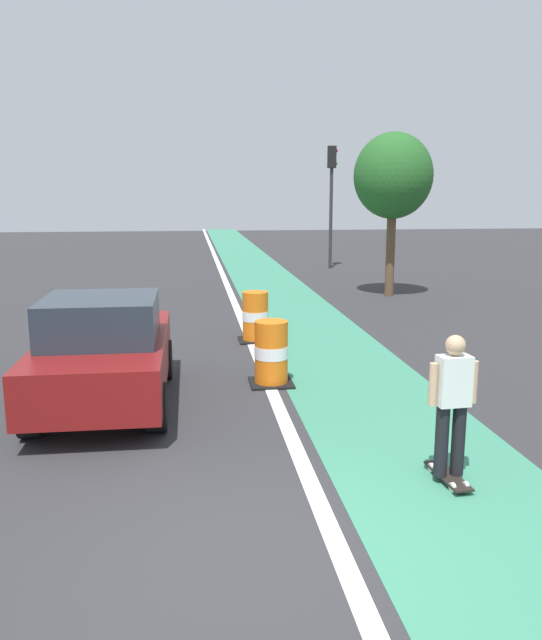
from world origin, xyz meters
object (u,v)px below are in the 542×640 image
at_px(traffic_barrel_mid, 255,317).
at_px(traffic_light_corner, 332,185).
at_px(skateboarder_on_lane, 452,404).
at_px(parked_sedan_nearest, 104,352).
at_px(street_tree_sidewalk, 393,177).
at_px(traffic_barrel_front, 271,354).

height_order(traffic_barrel_mid, traffic_light_corner, traffic_light_corner).
distance_m(skateboarder_on_lane, parked_sedan_nearest, 5.23).
bearing_deg(traffic_barrel_mid, traffic_light_corner, 70.86).
bearing_deg(street_tree_sidewalk, skateboarder_on_lane, -104.73).
relative_size(traffic_barrel_front, traffic_barrel_mid, 1.00).
height_order(skateboarder_on_lane, traffic_barrel_front, skateboarder_on_lane).
xyz_separation_m(parked_sedan_nearest, traffic_barrel_front, (2.64, 0.75, -0.30)).
height_order(traffic_barrel_front, traffic_barrel_mid, same).
bearing_deg(street_tree_sidewalk, parked_sedan_nearest, -127.88).
bearing_deg(traffic_light_corner, parked_sedan_nearest, -112.97).
bearing_deg(traffic_barrel_mid, street_tree_sidewalk, 49.76).
height_order(traffic_light_corner, street_tree_sidewalk, traffic_light_corner).
distance_m(skateboarder_on_lane, traffic_light_corner, 20.84).
distance_m(traffic_barrel_front, street_tree_sidewalk, 10.65).
relative_size(traffic_barrel_mid, street_tree_sidewalk, 0.22).
bearing_deg(traffic_barrel_front, traffic_barrel_mid, 88.85).
distance_m(traffic_barrel_mid, street_tree_sidewalk, 8.10).
bearing_deg(street_tree_sidewalk, traffic_barrel_mid, -130.24).
relative_size(parked_sedan_nearest, traffic_barrel_mid, 3.76).
bearing_deg(parked_sedan_nearest, traffic_barrel_mid, 55.79).
relative_size(parked_sedan_nearest, traffic_barrel_front, 3.76).
bearing_deg(traffic_barrel_front, traffic_light_corner, 74.20).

